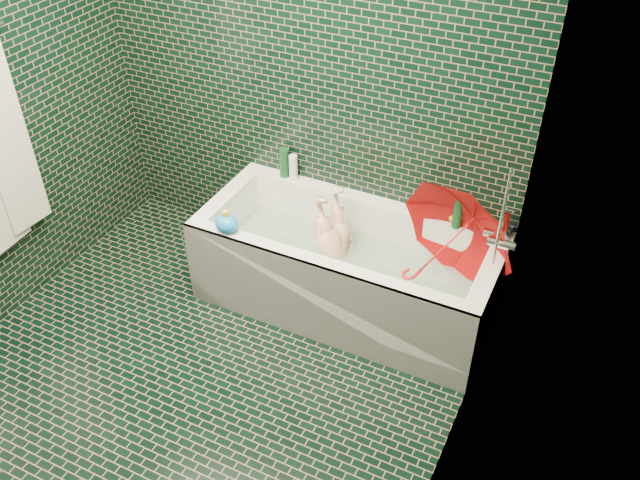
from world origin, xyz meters
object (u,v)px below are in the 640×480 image
at_px(umbrella, 445,247).
at_px(bath_toy, 226,223).
at_px(bathtub, 346,277).
at_px(child, 335,253).
at_px(rubber_duck, 457,218).

distance_m(umbrella, bath_toy, 1.19).
relative_size(bathtub, child, 2.15).
bearing_deg(bathtub, rubber_duck, 32.24).
distance_m(bathtub, rubber_duck, 0.73).
relative_size(bathtub, bath_toy, 10.19).
bearing_deg(umbrella, bathtub, -152.29).
relative_size(child, bath_toy, 4.75).
bearing_deg(child, bathtub, 75.83).
bearing_deg(rubber_duck, child, -141.33).
bearing_deg(child, rubber_duck, 132.23).
height_order(bathtub, rubber_duck, rubber_duck).
xyz_separation_m(child, rubber_duck, (0.62, 0.27, 0.28)).
relative_size(child, rubber_duck, 7.05).
bearing_deg(rubber_duck, bath_toy, -134.98).
xyz_separation_m(child, umbrella, (0.64, -0.01, 0.27)).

